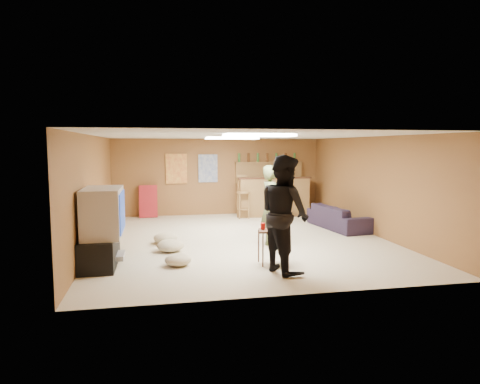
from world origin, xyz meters
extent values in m
plane|color=beige|center=(0.00, 0.00, 0.00)|extent=(7.00, 7.00, 0.00)
cube|color=silver|center=(0.00, 0.00, 2.20)|extent=(6.00, 7.00, 0.02)
cube|color=brown|center=(0.00, 3.50, 1.10)|extent=(6.00, 0.02, 2.20)
cube|color=brown|center=(0.00, -3.50, 1.10)|extent=(6.00, 0.02, 2.20)
cube|color=brown|center=(-3.00, 0.00, 1.10)|extent=(0.02, 7.00, 2.20)
cube|color=brown|center=(3.00, 0.00, 1.10)|extent=(0.02, 7.00, 2.20)
cube|color=black|center=(-2.72, -1.50, 0.25)|extent=(0.55, 1.30, 0.50)
cube|color=#B2B2B7|center=(-2.50, -1.50, 0.15)|extent=(0.35, 0.50, 0.08)
cube|color=#B2B2B7|center=(-2.65, -1.50, 0.90)|extent=(0.60, 1.10, 0.80)
cube|color=navy|center=(-2.34, -1.50, 0.90)|extent=(0.02, 0.95, 0.65)
cube|color=brown|center=(1.50, 2.95, 0.55)|extent=(2.00, 0.60, 1.10)
cube|color=#3F2214|center=(1.50, 2.70, 1.10)|extent=(2.10, 0.12, 0.05)
cube|color=brown|center=(1.50, 3.40, 1.50)|extent=(2.00, 0.18, 0.05)
cube|color=brown|center=(1.50, 3.42, 1.20)|extent=(2.00, 0.14, 0.60)
cube|color=#BF3F26|center=(-1.20, 3.46, 1.35)|extent=(0.60, 0.03, 0.85)
cube|color=#334C99|center=(-0.30, 3.46, 1.35)|extent=(0.55, 0.03, 0.80)
cube|color=#A71E25|center=(-2.00, 3.30, 0.45)|extent=(0.50, 0.26, 0.91)
cube|color=white|center=(0.00, -1.50, 2.17)|extent=(1.20, 0.60, 0.04)
cube|color=white|center=(0.00, 1.20, 2.17)|extent=(1.20, 0.60, 0.04)
imported|color=#576238|center=(0.44, -0.74, 0.81)|extent=(0.46, 0.63, 1.62)
imported|color=black|center=(0.20, -2.41, 0.93)|extent=(0.93, 1.06, 1.85)
imported|color=black|center=(2.55, 0.78, 0.28)|extent=(0.98, 1.97, 0.55)
cube|color=#3F2214|center=(0.13, -1.96, 0.29)|extent=(0.51, 0.44, 0.58)
cylinder|color=red|center=(-0.01, -1.88, 0.64)|extent=(0.10, 0.10, 0.11)
cylinder|color=red|center=(0.19, -2.01, 0.63)|extent=(0.09, 0.09, 0.10)
cylinder|color=#2317A0|center=(0.24, -1.85, 0.64)|extent=(0.08, 0.08, 0.11)
ellipsoid|color=tan|center=(-1.53, -0.77, 0.11)|extent=(0.66, 0.66, 0.23)
ellipsoid|color=tan|center=(-1.61, -0.04, 0.11)|extent=(0.50, 0.50, 0.22)
ellipsoid|color=tan|center=(-1.44, -1.77, 0.10)|extent=(0.58, 0.58, 0.20)
camera|label=1|loc=(-1.77, -8.79, 1.98)|focal=32.00mm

